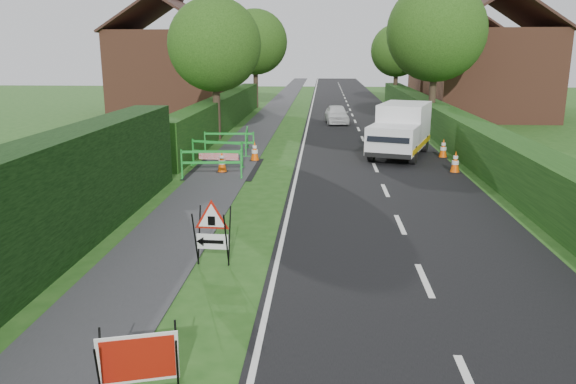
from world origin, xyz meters
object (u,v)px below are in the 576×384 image
object	(u,v)px
works_van	(401,129)
red_rect_sign	(138,360)
hatchback_car	(337,114)
triangle_sign	(210,228)

from	to	relation	value
works_van	red_rect_sign	bearing A→B (deg)	-89.61
works_van	hatchback_car	size ratio (longest dim) A/B	1.53
triangle_sign	hatchback_car	bearing A→B (deg)	85.77
triangle_sign	works_van	world-z (taller)	works_van
red_rect_sign	hatchback_car	bearing A→B (deg)	67.69
red_rect_sign	hatchback_car	size ratio (longest dim) A/B	0.34
triangle_sign	red_rect_sign	bearing A→B (deg)	-87.44
red_rect_sign	hatchback_car	distance (m)	27.65
triangle_sign	works_van	bearing A→B (deg)	69.96
red_rect_sign	works_van	distance (m)	17.77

